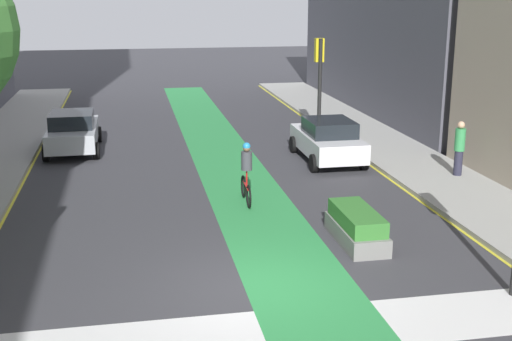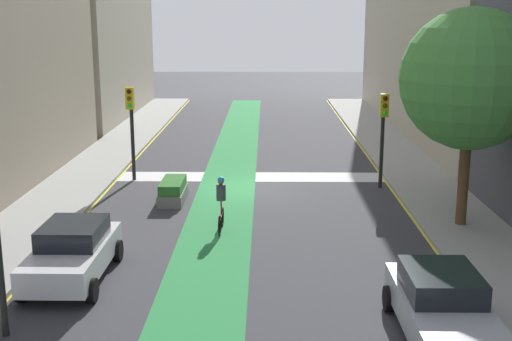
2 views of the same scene
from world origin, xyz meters
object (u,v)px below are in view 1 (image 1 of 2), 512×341
(pedestrian_sidewalk_right_a, at_px, (459,148))
(car_white_right_far, at_px, (328,140))
(car_silver_left_far, at_px, (73,131))
(median_planter, at_px, (357,227))
(cyclist_in_lane, at_px, (246,172))
(traffic_signal_far_right, at_px, (319,70))

(pedestrian_sidewalk_right_a, bearing_deg, car_white_right_far, 138.15)
(car_silver_left_far, relative_size, pedestrian_sidewalk_right_a, 2.32)
(car_silver_left_far, height_order, median_planter, car_silver_left_far)
(cyclist_in_lane, bearing_deg, pedestrian_sidewalk_right_a, 9.41)
(pedestrian_sidewalk_right_a, bearing_deg, car_silver_left_far, 153.12)
(traffic_signal_far_right, height_order, car_silver_left_far, traffic_signal_far_right)
(car_silver_left_far, bearing_deg, median_planter, -56.06)
(traffic_signal_far_right, xyz_separation_m, median_planter, (-2.28, -11.46, -2.55))
(car_silver_left_far, xyz_separation_m, cyclist_in_lane, (5.47, -7.71, 0.17))
(car_silver_left_far, bearing_deg, pedestrian_sidewalk_right_a, -26.88)
(pedestrian_sidewalk_right_a, xyz_separation_m, median_planter, (-5.19, -4.82, -0.68))
(car_silver_left_far, distance_m, cyclist_in_lane, 9.45)
(car_silver_left_far, relative_size, median_planter, 1.76)
(traffic_signal_far_right, height_order, car_white_right_far, traffic_signal_far_right)
(car_silver_left_far, height_order, cyclist_in_lane, cyclist_in_lane)
(traffic_signal_far_right, relative_size, car_white_right_far, 1.00)
(cyclist_in_lane, distance_m, median_planter, 4.24)
(traffic_signal_far_right, xyz_separation_m, car_white_right_far, (-0.62, -3.47, -2.15))
(traffic_signal_far_right, bearing_deg, median_planter, -101.23)
(traffic_signal_far_right, distance_m, car_silver_left_far, 10.12)
(car_silver_left_far, relative_size, cyclist_in_lane, 2.27)
(cyclist_in_lane, height_order, median_planter, cyclist_in_lane)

